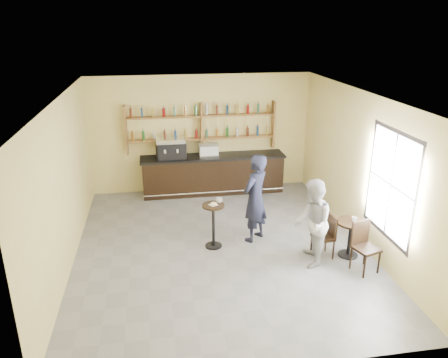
{
  "coord_description": "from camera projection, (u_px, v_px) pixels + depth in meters",
  "views": [
    {
      "loc": [
        -1.24,
        -8.09,
        4.6
      ],
      "look_at": [
        0.2,
        0.8,
        1.25
      ],
      "focal_mm": 35.0,
      "sensor_mm": 36.0,
      "label": 1
    }
  ],
  "objects": [
    {
      "name": "pedestal_table",
      "position": [
        213.0,
        226.0,
        9.16
      ],
      "size": [
        0.62,
        0.62,
        0.97
      ],
      "primitive_type": null,
      "rotation": [
        0.0,
        0.0,
        -0.43
      ],
      "color": "black",
      "rests_on": "floor"
    },
    {
      "name": "chair_south",
      "position": [
        366.0,
        248.0,
        8.26
      ],
      "size": [
        0.54,
        0.54,
        0.99
      ],
      "primitive_type": null,
      "rotation": [
        0.0,
        0.0,
        0.32
      ],
      "color": "black",
      "rests_on": "floor"
    },
    {
      "name": "wall_back",
      "position": [
        201.0,
        134.0,
        11.96
      ],
      "size": [
        7.0,
        0.0,
        7.0
      ],
      "primitive_type": "plane",
      "rotation": [
        1.57,
        0.0,
        0.0
      ],
      "color": "#F2E08A",
      "rests_on": "floor"
    },
    {
      "name": "ceiling",
      "position": [
        220.0,
        97.0,
        8.16
      ],
      "size": [
        7.0,
        7.0,
        0.0
      ],
      "primitive_type": "plane",
      "rotation": [
        3.14,
        0.0,
        0.0
      ],
      "color": "white",
      "rests_on": "wall_back"
    },
    {
      "name": "pastry_case",
      "position": [
        208.0,
        150.0,
        11.79
      ],
      "size": [
        0.58,
        0.5,
        0.31
      ],
      "primitive_type": null,
      "rotation": [
        0.0,
        0.0,
        -0.17
      ],
      "color": "silver",
      "rests_on": "bar_counter"
    },
    {
      "name": "cup_cafe",
      "position": [
        354.0,
        219.0,
        8.7
      ],
      "size": [
        0.11,
        0.11,
        0.09
      ],
      "primitive_type": "imported",
      "rotation": [
        0.0,
        0.0,
        -0.13
      ],
      "color": "white",
      "rests_on": "cafe_table"
    },
    {
      "name": "liquor_bottles",
      "position": [
        201.0,
        121.0,
        11.71
      ],
      "size": [
        3.68,
        0.1,
        1.0
      ],
      "primitive_type": null,
      "color": "#8C5919",
      "rests_on": "shelf_unit"
    },
    {
      "name": "man_main",
      "position": [
        255.0,
        198.0,
        9.3
      ],
      "size": [
        0.84,
        0.82,
        1.94
      ],
      "primitive_type": "imported",
      "rotation": [
        0.0,
        0.0,
        3.89
      ],
      "color": "black",
      "rests_on": "floor"
    },
    {
      "name": "patron_second",
      "position": [
        312.0,
        223.0,
        8.4
      ],
      "size": [
        0.86,
        0.99,
        1.75
      ],
      "primitive_type": "imported",
      "rotation": [
        0.0,
        0.0,
        -1.83
      ],
      "color": "#ADADB3",
      "rests_on": "floor"
    },
    {
      "name": "donut",
      "position": [
        214.0,
        204.0,
        8.97
      ],
      "size": [
        0.17,
        0.17,
        0.05
      ],
      "primitive_type": "torus",
      "rotation": [
        0.0,
        0.0,
        0.42
      ],
      "color": "#E2AC52",
      "rests_on": "napkin"
    },
    {
      "name": "wall_left",
      "position": [
        64.0,
        186.0,
        8.27
      ],
      "size": [
        0.0,
        7.0,
        7.0
      ],
      "primitive_type": "plane",
      "rotation": [
        1.57,
        0.0,
        1.57
      ],
      "color": "#F2E08A",
      "rests_on": "floor"
    },
    {
      "name": "window_frame",
      "position": [
        391.0,
        185.0,
        8.02
      ],
      "size": [
        0.04,
        1.7,
        2.1
      ],
      "primitive_type": null,
      "color": "black",
      "rests_on": "wall_right"
    },
    {
      "name": "shelf_unit",
      "position": [
        201.0,
        127.0,
        11.77
      ],
      "size": [
        4.0,
        0.26,
        1.4
      ],
      "primitive_type": null,
      "color": "brown",
      "rests_on": "wall_back"
    },
    {
      "name": "napkin",
      "position": [
        213.0,
        205.0,
        8.99
      ],
      "size": [
        0.21,
        0.21,
        0.0
      ],
      "primitive_type": "cube",
      "rotation": [
        0.0,
        0.0,
        0.52
      ],
      "color": "white",
      "rests_on": "pedestal_table"
    },
    {
      "name": "cafe_table",
      "position": [
        350.0,
        239.0,
        8.84
      ],
      "size": [
        0.7,
        0.7,
        0.77
      ],
      "primitive_type": null,
      "rotation": [
        0.0,
        0.0,
        0.18
      ],
      "color": "black",
      "rests_on": "floor"
    },
    {
      "name": "espresso_machine",
      "position": [
        171.0,
        148.0,
        11.6
      ],
      "size": [
        0.8,
        0.56,
        0.54
      ],
      "primitive_type": null,
      "rotation": [
        0.0,
        0.0,
        0.1
      ],
      "color": "black",
      "rests_on": "bar_counter"
    },
    {
      "name": "cup_pedestal",
      "position": [
        219.0,
        200.0,
        9.09
      ],
      "size": [
        0.16,
        0.16,
        0.1
      ],
      "primitive_type": "imported",
      "rotation": [
        0.0,
        0.0,
        -0.29
      ],
      "color": "white",
      "rests_on": "pedestal_table"
    },
    {
      "name": "bar_counter",
      "position": [
        213.0,
        174.0,
        12.05
      ],
      "size": [
        3.92,
        0.77,
        1.06
      ],
      "primitive_type": null,
      "color": "black",
      "rests_on": "floor"
    },
    {
      "name": "wall_front",
      "position": [
        263.0,
        271.0,
        5.48
      ],
      "size": [
        7.0,
        0.0,
        7.0
      ],
      "primitive_type": "plane",
      "rotation": [
        -1.57,
        0.0,
        0.0
      ],
      "color": "#F2E08A",
      "rests_on": "floor"
    },
    {
      "name": "window_pane",
      "position": [
        391.0,
        185.0,
        8.03
      ],
      "size": [
        0.0,
        2.0,
        2.0
      ],
      "primitive_type": "plane",
      "rotation": [
        1.57,
        0.0,
        -1.57
      ],
      "color": "white",
      "rests_on": "wall_right"
    },
    {
      "name": "chair_west",
      "position": [
        323.0,
        237.0,
        8.78
      ],
      "size": [
        0.42,
        0.42,
        0.89
      ],
      "primitive_type": null,
      "rotation": [
        0.0,
        0.0,
        -1.47
      ],
      "color": "black",
      "rests_on": "floor"
    },
    {
      "name": "floor",
      "position": [
        221.0,
        247.0,
        9.28
      ],
      "size": [
        7.0,
        7.0,
        0.0
      ],
      "primitive_type": "plane",
      "color": "slate",
      "rests_on": "ground"
    },
    {
      "name": "wall_right",
      "position": [
        361.0,
        169.0,
        9.17
      ],
      "size": [
        0.0,
        7.0,
        7.0
      ],
      "primitive_type": "plane",
      "rotation": [
        1.57,
        0.0,
        -1.57
      ],
      "color": "#F2E08A",
      "rests_on": "floor"
    }
  ]
}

